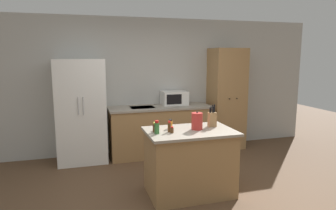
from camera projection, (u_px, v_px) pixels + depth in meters
name	position (u px, v px, depth m)	size (l,w,h in m)	color
ground_plane	(183.00, 202.00, 3.88)	(14.00, 14.00, 0.00)	brown
wall_back	(145.00, 86.00, 5.88)	(7.20, 0.06, 2.60)	#B2B2AD
refrigerator	(81.00, 111.00, 5.27)	(0.84, 0.66, 1.82)	white
back_counter	(160.00, 130.00, 5.74)	(1.94, 0.69, 0.93)	#9E7547
pantry_cabinet	(226.00, 99.00, 6.09)	(0.66, 0.57, 2.03)	#9E7547
kitchen_island	(190.00, 162.00, 4.07)	(1.18, 0.79, 0.90)	#9E7547
microwave	(174.00, 98.00, 5.85)	(0.49, 0.37, 0.27)	white
knife_block	(212.00, 119.00, 4.19)	(0.11, 0.08, 0.31)	#9E7547
spice_bottle_tall_dark	(169.00, 127.00, 3.89)	(0.04, 0.04, 0.15)	#563319
spice_bottle_short_red	(157.00, 126.00, 4.01)	(0.05, 0.05, 0.10)	gold
spice_bottle_amber_oil	(170.00, 124.00, 4.09)	(0.06, 0.06, 0.13)	orange
spice_bottle_green_herb	(155.00, 128.00, 3.89)	(0.06, 0.06, 0.13)	#563319
spice_bottle_pale_salt	(157.00, 128.00, 3.81)	(0.06, 0.06, 0.17)	#337033
spice_bottle_orange_cap	(172.00, 130.00, 3.85)	(0.04, 0.04, 0.08)	#563319
kettle	(197.00, 121.00, 4.02)	(0.15, 0.15, 0.25)	#B72D28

